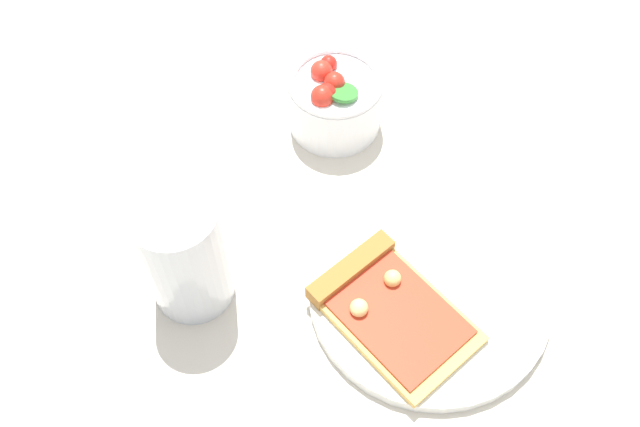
% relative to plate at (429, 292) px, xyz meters
% --- Properties ---
extents(ground_plane, '(2.40, 2.40, 0.00)m').
position_rel_plate_xyz_m(ground_plane, '(0.02, 0.05, -0.01)').
color(ground_plane, beige).
rests_on(ground_plane, ground).
extents(plate, '(0.23, 0.23, 0.01)m').
position_rel_plate_xyz_m(plate, '(0.00, 0.00, 0.00)').
color(plate, silver).
rests_on(plate, ground_plane).
extents(pizza_slice_main, '(0.16, 0.13, 0.02)m').
position_rel_plate_xyz_m(pizza_slice_main, '(-0.03, -0.04, 0.01)').
color(pizza_slice_main, '#E5B256').
rests_on(pizza_slice_main, plate).
extents(salad_bowl, '(0.10, 0.10, 0.08)m').
position_rel_plate_xyz_m(salad_bowl, '(-0.19, 0.13, 0.03)').
color(salad_bowl, white).
rests_on(salad_bowl, ground_plane).
extents(soda_glass, '(0.08, 0.08, 0.14)m').
position_rel_plate_xyz_m(soda_glass, '(-0.19, -0.11, 0.06)').
color(soda_glass, silver).
rests_on(soda_glass, ground_plane).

